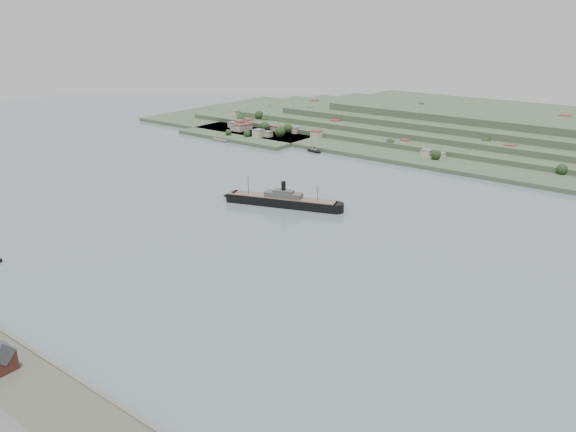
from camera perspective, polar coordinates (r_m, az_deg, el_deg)
The scene contains 4 objects.
ground at distance 365.68m, azimuth -5.84°, elevation -2.10°, with size 1400.00×1400.00×0.00m, color slate.
far_peninsula at distance 682.43m, azimuth 19.34°, elevation 8.31°, with size 760.00×309.00×30.00m.
steamship at distance 420.75m, azimuth -0.99°, elevation 1.61°, with size 93.21×40.12×23.11m.
ferry_west at distance 587.57m, azimuth 2.66°, elevation 6.63°, with size 16.61×7.41×6.02m.
Camera 1 is at (234.22, -245.31, 136.70)m, focal length 35.00 mm.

